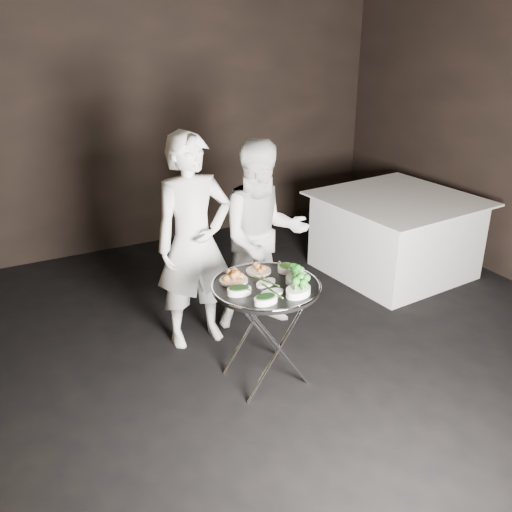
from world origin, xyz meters
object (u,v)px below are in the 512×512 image
dining_table (395,235)px  waiter_left (194,242)px  waiter_right (263,237)px  tray_stand (266,329)px  serving_tray (266,286)px

dining_table → waiter_left: bearing=-172.8°
waiter_right → dining_table: 1.81m
tray_stand → dining_table: (2.13, 1.07, -0.02)m
dining_table → waiter_right: bearing=-169.9°
tray_stand → waiter_right: waiter_right is taller
waiter_right → serving_tray: bearing=-105.5°
serving_tray → waiter_left: 0.81m
tray_stand → dining_table: dining_table is taller
serving_tray → waiter_right: (0.39, 0.76, 0.04)m
waiter_left → dining_table: bearing=7.0°
waiter_right → tray_stand: bearing=-105.5°
tray_stand → serving_tray: (0.00, 0.00, 0.34)m
waiter_right → dining_table: (1.74, 0.31, -0.41)m
waiter_left → waiter_right: bearing=-1.5°
waiter_left → waiter_right: size_ratio=1.07×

